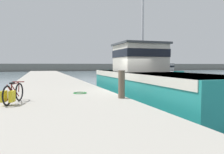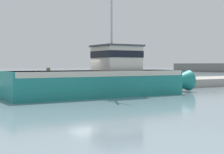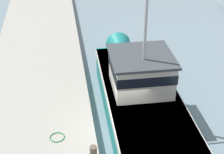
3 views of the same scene
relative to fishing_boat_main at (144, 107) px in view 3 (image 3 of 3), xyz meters
name	(u,v)px [view 3 (image 3 of 3)]	position (x,y,z in m)	size (l,w,h in m)	color
ground_plane	(122,141)	(-1.17, -0.82, -1.24)	(320.00, 320.00, 0.00)	gray
dock_pier	(34,144)	(-5.13, -0.82, -0.86)	(5.45, 80.00, 0.76)	#A39E93
fishing_boat_main	(144,107)	(0.00, 0.00, 0.00)	(3.58, 14.45, 9.55)	teal
hose_coil	(57,137)	(-4.08, -0.99, -0.46)	(0.65, 0.65, 0.04)	#197A2D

